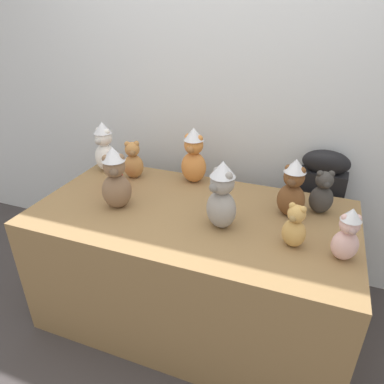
{
  "coord_description": "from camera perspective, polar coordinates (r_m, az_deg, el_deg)",
  "views": [
    {
      "loc": [
        0.57,
        -1.28,
        1.72
      ],
      "look_at": [
        0.0,
        0.25,
        0.87
      ],
      "focal_mm": 32.78,
      "sensor_mm": 36.0,
      "label": 1
    }
  ],
  "objects": [
    {
      "name": "ground_plane",
      "position": [
        2.22,
        -2.47,
        -23.31
      ],
      "size": [
        10.0,
        10.0,
        0.0
      ],
      "primitive_type": "plane",
      "color": "#3D3838"
    },
    {
      "name": "wall_back",
      "position": [
        2.34,
        6.34,
        17.07
      ],
      "size": [
        7.0,
        0.08,
        2.6
      ],
      "primitive_type": "cube",
      "color": "silver",
      "rests_on": "ground_plane"
    },
    {
      "name": "display_table",
      "position": [
        2.12,
        0.0,
        -11.94
      ],
      "size": [
        1.72,
        0.9,
        0.75
      ],
      "primitive_type": "cube",
      "color": "olive",
      "rests_on": "ground_plane"
    },
    {
      "name": "instrument_case",
      "position": [
        2.44,
        19.39,
        -4.31
      ],
      "size": [
        0.29,
        0.13,
        0.98
      ],
      "rotation": [
        0.0,
        0.0,
        -0.05
      ],
      "color": "black",
      "rests_on": "ground_plane"
    },
    {
      "name": "teddy_bear_mocha",
      "position": [
        1.91,
        -12.34,
        2.12
      ],
      "size": [
        0.21,
        0.2,
        0.35
      ],
      "rotation": [
        0.0,
        0.0,
        0.53
      ],
      "color": "#7F6047",
      "rests_on": "display_table"
    },
    {
      "name": "teddy_bear_chestnut",
      "position": [
        1.87,
        16.03,
        0.53
      ],
      "size": [
        0.16,
        0.14,
        0.32
      ],
      "rotation": [
        0.0,
        0.0,
        -0.15
      ],
      "color": "brown",
      "rests_on": "display_table"
    },
    {
      "name": "teddy_bear_snow",
      "position": [
        2.4,
        -14.03,
        7.04
      ],
      "size": [
        0.18,
        0.16,
        0.34
      ],
      "rotation": [
        0.0,
        0.0,
        -0.21
      ],
      "color": "white",
      "rests_on": "display_table"
    },
    {
      "name": "teddy_bear_charcoal",
      "position": [
        1.96,
        20.42,
        -0.22
      ],
      "size": [
        0.15,
        0.14,
        0.24
      ],
      "rotation": [
        0.0,
        0.0,
        0.33
      ],
      "color": "#383533",
      "rests_on": "display_table"
    },
    {
      "name": "teddy_bear_blush",
      "position": [
        1.64,
        23.94,
        -6.4
      ],
      "size": [
        0.14,
        0.13,
        0.25
      ],
      "rotation": [
        0.0,
        0.0,
        0.31
      ],
      "color": "beige",
      "rests_on": "display_table"
    },
    {
      "name": "teddy_bear_caramel",
      "position": [
        2.27,
        -9.55,
        5.01
      ],
      "size": [
        0.16,
        0.16,
        0.25
      ],
      "rotation": [
        0.0,
        0.0,
        0.51
      ],
      "color": "#B27A42",
      "rests_on": "display_table"
    },
    {
      "name": "teddy_bear_ginger",
      "position": [
        2.16,
        0.27,
        5.86
      ],
      "size": [
        0.16,
        0.14,
        0.35
      ],
      "rotation": [
        0.0,
        0.0,
        -0.04
      ],
      "color": "#D17F3D",
      "rests_on": "display_table"
    },
    {
      "name": "teddy_bear_ash",
      "position": [
        1.7,
        4.85,
        -0.64
      ],
      "size": [
        0.21,
        0.2,
        0.35
      ],
      "rotation": [
        0.0,
        0.0,
        -0.55
      ],
      "color": "gray",
      "rests_on": "display_table"
    },
    {
      "name": "teddy_bear_honey",
      "position": [
        1.66,
        16.35,
        -5.47
      ],
      "size": [
        0.14,
        0.13,
        0.22
      ],
      "rotation": [
        0.0,
        0.0,
        -0.36
      ],
      "color": "tan",
      "rests_on": "display_table"
    },
    {
      "name": "party_cup_red",
      "position": [
        2.17,
        -12.17,
        1.94
      ],
      "size": [
        0.08,
        0.08,
        0.11
      ],
      "primitive_type": "cylinder",
      "color": "red",
      "rests_on": "display_table"
    }
  ]
}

